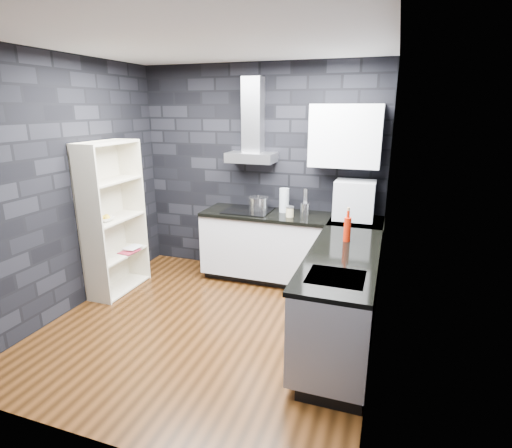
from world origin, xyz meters
The scene contains 28 objects.
ground centered at (0.00, 0.00, 0.00)m, with size 3.20×3.20×0.00m, color #45250E.
ceiling centered at (0.00, 0.00, 2.70)m, with size 3.20×3.20×0.00m, color white.
wall_back centered at (0.00, 1.62, 1.35)m, with size 3.20×0.05×2.70m, color black.
wall_front centered at (0.00, -1.62, 1.35)m, with size 3.20×0.05×2.70m, color black.
wall_left centered at (-1.62, 0.00, 1.35)m, with size 0.05×3.20×2.70m, color black.
wall_right centered at (1.62, 0.00, 1.35)m, with size 0.05×3.20×2.70m, color black.
toekick_back centered at (0.50, 1.34, 0.05)m, with size 2.18×0.50×0.10m, color black.
toekick_right centered at (1.34, 0.10, 0.05)m, with size 0.50×1.78×0.10m, color black.
counter_back_cab centered at (0.50, 1.30, 0.48)m, with size 2.20×0.60×0.76m, color silver.
counter_right_cab centered at (1.30, 0.10, 0.48)m, with size 0.60×1.80×0.76m, color silver.
counter_back_top centered at (0.50, 1.29, 0.88)m, with size 2.20×0.62×0.04m, color black.
counter_right_top centered at (1.29, 0.10, 0.88)m, with size 0.62×1.80×0.04m, color black.
counter_corner_top centered at (1.30, 1.30, 0.88)m, with size 0.62×0.62×0.04m, color black.
hood_body centered at (-0.05, 1.43, 1.56)m, with size 0.60×0.34×0.12m, color #BCBCC1.
hood_chimney centered at (-0.05, 1.50, 2.07)m, with size 0.24×0.20×0.90m, color #BCBCC1.
upper_cabinet centered at (1.10, 1.43, 1.85)m, with size 0.80×0.35×0.70m, color white.
cooktop centered at (-0.05, 1.30, 0.91)m, with size 0.58×0.50×0.01m, color black.
sink_rim centered at (1.30, -0.40, 0.89)m, with size 0.44×0.40×0.01m, color #BCBCC1.
pot centered at (0.06, 1.38, 0.98)m, with size 0.24×0.24×0.14m, color silver.
glass_vase centered at (0.39, 1.40, 1.05)m, with size 0.12×0.12×0.30m, color silver.
storage_jar centered at (0.52, 1.19, 0.96)m, with size 0.09×0.09×0.11m, color #C4B681.
utensil_crock centered at (0.67, 1.37, 0.97)m, with size 0.11×0.11×0.14m, color silver.
appliance_garage centered at (1.25, 1.35, 1.12)m, with size 0.45×0.35×0.45m, color silver.
red_bottle centered at (1.27, 0.50, 1.02)m, with size 0.07×0.07×0.24m, color #AE1C07.
bookshelf centered at (-1.42, 0.43, 0.90)m, with size 0.34×0.80×1.80m, color beige.
fruit_bowl centered at (-1.42, 0.28, 0.94)m, with size 0.20×0.20×0.05m, color white.
book_red centered at (-1.41, 0.54, 0.57)m, with size 0.18×0.02×0.24m, color maroon.
book_second centered at (-1.40, 0.62, 0.59)m, with size 0.16×0.02×0.22m, color #B2B2B2.
Camera 1 is at (1.64, -3.30, 2.16)m, focal length 28.00 mm.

